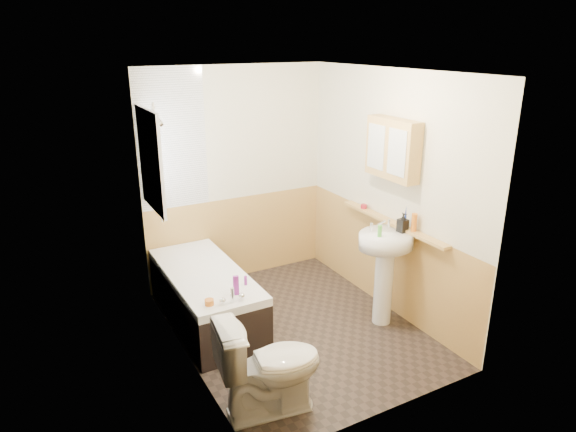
# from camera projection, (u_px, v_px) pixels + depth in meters

# --- Properties ---
(floor) EXTENTS (2.80, 2.80, 0.00)m
(floor) POSITION_uv_depth(u_px,v_px,m) (295.00, 328.00, 5.17)
(floor) COLOR black
(floor) RESTS_ON ground
(ceiling) EXTENTS (2.80, 2.80, 0.00)m
(ceiling) POSITION_uv_depth(u_px,v_px,m) (296.00, 71.00, 4.35)
(ceiling) COLOR white
(ceiling) RESTS_ON ground
(wall_back) EXTENTS (2.20, 0.02, 2.50)m
(wall_back) POSITION_uv_depth(u_px,v_px,m) (236.00, 176.00, 5.93)
(wall_back) COLOR beige
(wall_back) RESTS_ON ground
(wall_front) EXTENTS (2.20, 0.02, 2.50)m
(wall_front) POSITION_uv_depth(u_px,v_px,m) (395.00, 267.00, 3.59)
(wall_front) COLOR beige
(wall_front) RESTS_ON ground
(wall_left) EXTENTS (0.02, 2.80, 2.50)m
(wall_left) POSITION_uv_depth(u_px,v_px,m) (179.00, 231.00, 4.26)
(wall_left) COLOR beige
(wall_left) RESTS_ON ground
(wall_right) EXTENTS (0.02, 2.80, 2.50)m
(wall_right) POSITION_uv_depth(u_px,v_px,m) (390.00, 194.00, 5.26)
(wall_right) COLOR beige
(wall_right) RESTS_ON ground
(wainscot_right) EXTENTS (0.01, 2.80, 1.00)m
(wainscot_right) POSITION_uv_depth(u_px,v_px,m) (384.00, 261.00, 5.50)
(wainscot_right) COLOR tan
(wainscot_right) RESTS_ON wall_right
(wainscot_front) EXTENTS (2.20, 0.01, 1.00)m
(wainscot_front) POSITION_uv_depth(u_px,v_px,m) (386.00, 357.00, 3.85)
(wainscot_front) COLOR tan
(wainscot_front) RESTS_ON wall_front
(wainscot_back) EXTENTS (2.20, 0.01, 1.00)m
(wainscot_back) POSITION_uv_depth(u_px,v_px,m) (239.00, 237.00, 6.15)
(wainscot_back) COLOR tan
(wainscot_back) RESTS_ON wall_back
(tile_cladding_left) EXTENTS (0.01, 2.80, 2.50)m
(tile_cladding_left) POSITION_uv_depth(u_px,v_px,m) (182.00, 230.00, 4.26)
(tile_cladding_left) COLOR white
(tile_cladding_left) RESTS_ON wall_left
(tile_return_back) EXTENTS (0.75, 0.01, 1.50)m
(tile_return_back) POSITION_uv_depth(u_px,v_px,m) (172.00, 139.00, 5.41)
(tile_return_back) COLOR white
(tile_return_back) RESTS_ON wall_back
(window) EXTENTS (0.03, 0.79, 0.99)m
(window) POSITION_uv_depth(u_px,v_px,m) (151.00, 160.00, 4.93)
(window) COLOR white
(window) RESTS_ON wall_left
(bathtub) EXTENTS (0.70, 1.64, 0.70)m
(bathtub) POSITION_uv_depth(u_px,v_px,m) (206.00, 296.00, 5.20)
(bathtub) COLOR black
(bathtub) RESTS_ON floor
(shower_riser) EXTENTS (0.10, 0.08, 1.14)m
(shower_riser) POSITION_uv_depth(u_px,v_px,m) (158.00, 154.00, 4.76)
(shower_riser) COLOR silver
(shower_riser) RESTS_ON wall_left
(toilet) EXTENTS (0.87, 0.57, 0.80)m
(toilet) POSITION_uv_depth(u_px,v_px,m) (270.00, 366.00, 3.91)
(toilet) COLOR white
(toilet) RESTS_ON floor
(sink) EXTENTS (0.57, 0.46, 1.10)m
(sink) POSITION_uv_depth(u_px,v_px,m) (385.00, 259.00, 5.06)
(sink) COLOR white
(sink) RESTS_ON floor
(pine_shelf) EXTENTS (0.10, 1.54, 0.03)m
(pine_shelf) POSITION_uv_depth(u_px,v_px,m) (392.00, 223.00, 5.20)
(pine_shelf) COLOR tan
(pine_shelf) RESTS_ON wall_right
(medicine_cabinet) EXTENTS (0.16, 0.65, 0.58)m
(medicine_cabinet) POSITION_uv_depth(u_px,v_px,m) (393.00, 149.00, 4.96)
(medicine_cabinet) COLOR tan
(medicine_cabinet) RESTS_ON wall_right
(foam_can) EXTENTS (0.06, 0.06, 0.18)m
(foam_can) POSITION_uv_depth(u_px,v_px,m) (414.00, 222.00, 4.90)
(foam_can) COLOR orange
(foam_can) RESTS_ON pine_shelf
(green_bottle) EXTENTS (0.06, 0.06, 0.22)m
(green_bottle) POSITION_uv_depth(u_px,v_px,m) (405.00, 217.00, 4.99)
(green_bottle) COLOR #19339E
(green_bottle) RESTS_ON pine_shelf
(black_jar) EXTENTS (0.08, 0.08, 0.04)m
(black_jar) POSITION_uv_depth(u_px,v_px,m) (364.00, 206.00, 5.58)
(black_jar) COLOR maroon
(black_jar) RESTS_ON pine_shelf
(soap_bottle) EXTENTS (0.10, 0.20, 0.09)m
(soap_bottle) POSITION_uv_depth(u_px,v_px,m) (402.00, 228.00, 4.98)
(soap_bottle) COLOR black
(soap_bottle) RESTS_ON sink
(clear_bottle) EXTENTS (0.05, 0.05, 0.11)m
(clear_bottle) POSITION_uv_depth(u_px,v_px,m) (380.00, 231.00, 4.85)
(clear_bottle) COLOR #59C647
(clear_bottle) RESTS_ON sink
(blue_gel) EXTENTS (0.06, 0.04, 0.18)m
(blue_gel) POSITION_uv_depth(u_px,v_px,m) (236.00, 285.00, 4.63)
(blue_gel) COLOR purple
(blue_gel) RESTS_ON bathtub
(cream_jar) EXTENTS (0.09, 0.09, 0.05)m
(cream_jar) POSITION_uv_depth(u_px,v_px,m) (209.00, 302.00, 4.47)
(cream_jar) COLOR orange
(cream_jar) RESTS_ON bathtub
(orange_bottle) EXTENTS (0.04, 0.04, 0.09)m
(orange_bottle) POSITION_uv_depth(u_px,v_px,m) (246.00, 280.00, 4.83)
(orange_bottle) COLOR purple
(orange_bottle) RESTS_ON bathtub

